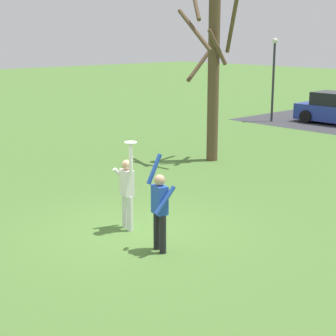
# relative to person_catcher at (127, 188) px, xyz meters

# --- Properties ---
(ground_plane) EXTENTS (120.00, 120.00, 0.00)m
(ground_plane) POSITION_rel_person_catcher_xyz_m (0.24, 0.01, -0.98)
(ground_plane) COLOR #4C7533
(person_catcher) EXTENTS (0.57, 0.48, 2.08)m
(person_catcher) POSITION_rel_person_catcher_xyz_m (0.00, 0.00, 0.00)
(person_catcher) COLOR silver
(person_catcher) RESTS_ON ground_plane
(person_defender) EXTENTS (0.60, 0.52, 2.04)m
(person_defender) POSITION_rel_person_catcher_xyz_m (1.51, -0.35, -0.00)
(person_defender) COLOR black
(person_defender) RESTS_ON ground_plane
(frisbee_disc) EXTENTS (0.28, 0.28, 0.02)m
(frisbee_disc) POSITION_rel_person_catcher_xyz_m (0.22, -0.05, 1.11)
(frisbee_disc) COLOR white
(frisbee_disc) RESTS_ON person_catcher
(bare_tree_tall) EXTENTS (1.98, 2.00, 6.04)m
(bare_tree_tall) POSITION_rel_person_catcher_xyz_m (-3.63, 6.77, 2.17)
(bare_tree_tall) COLOR brown
(bare_tree_tall) RESTS_ON ground_plane
(lamppost_by_lot) EXTENTS (0.28, 0.28, 4.26)m
(lamppost_by_lot) POSITION_rel_person_catcher_xyz_m (-7.74, 15.89, 1.60)
(lamppost_by_lot) COLOR #2D2D33
(lamppost_by_lot) RESTS_ON ground_plane
(field_cone_orange) EXTENTS (0.26, 0.26, 0.32)m
(field_cone_orange) POSITION_rel_person_catcher_xyz_m (-2.73, 2.04, -0.82)
(field_cone_orange) COLOR orange
(field_cone_orange) RESTS_ON ground_plane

